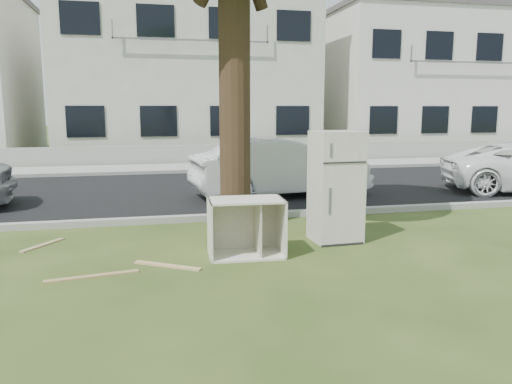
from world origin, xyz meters
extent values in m
plane|color=#2C4217|center=(0.00, 0.00, 0.00)|extent=(120.00, 120.00, 0.00)
cube|color=black|center=(0.00, 6.00, 0.01)|extent=(120.00, 7.00, 0.01)
cube|color=gray|center=(0.00, 2.45, 0.00)|extent=(120.00, 0.18, 0.12)
cube|color=gray|center=(0.00, 9.55, 0.00)|extent=(120.00, 0.18, 0.12)
cube|color=gray|center=(0.00, 11.00, 0.01)|extent=(120.00, 2.80, 0.01)
cube|color=gray|center=(0.00, 12.60, 0.35)|extent=(120.00, 0.15, 0.70)
cylinder|color=black|center=(-0.40, 1.80, 2.60)|extent=(0.54, 0.54, 5.20)
cube|color=beige|center=(0.00, 17.50, 3.60)|extent=(11.00, 8.00, 7.20)
cube|color=silver|center=(12.00, 17.50, 3.30)|extent=(10.00, 8.00, 6.60)
cube|color=#595451|center=(12.00, 17.50, 6.72)|extent=(10.20, 8.16, 0.24)
cube|color=beige|center=(1.00, 0.60, 0.87)|extent=(0.75, 0.70, 1.75)
cube|color=silver|center=(-0.55, 0.09, 0.42)|extent=(1.09, 0.71, 0.83)
cube|color=#A5834F|center=(-2.63, -0.42, 0.01)|extent=(1.14, 0.29, 0.02)
cube|color=tan|center=(-1.69, -0.19, 0.01)|extent=(0.88, 0.61, 0.02)
cube|color=tan|center=(-3.52, 1.27, 0.01)|extent=(0.55, 0.74, 0.02)
imported|color=silver|center=(1.23, 4.73, 0.70)|extent=(4.40, 1.98, 1.40)
camera|label=1|loc=(-1.92, -6.72, 2.09)|focal=35.00mm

